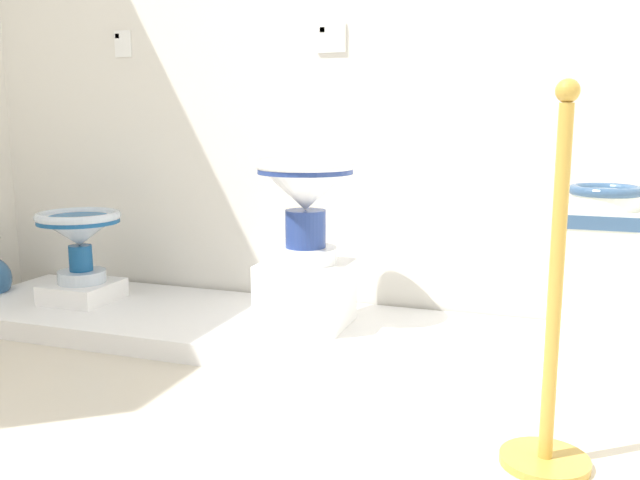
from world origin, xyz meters
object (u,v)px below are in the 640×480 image
Objects in this scene: antique_toilet_broad_patterned at (79,231)px; plinth_block_pale_glazed at (306,293)px; plinth_block_central_ornate at (596,328)px; plinth_block_broad_patterned at (83,291)px; info_placard_first at (123,44)px; info_placard_second at (331,38)px; stanchion_post_near_right at (551,354)px; antique_toilet_pale_glazed at (305,193)px; antique_toilet_central_ornate at (602,244)px.

antique_toilet_broad_patterned is 1.09× the size of plinth_block_pale_glazed.
plinth_block_broad_patterned is at bearing -178.93° from plinth_block_central_ornate.
info_placard_first reaches higher than plinth_block_pale_glazed.
info_placard_second reaches higher than antique_toilet_broad_patterned.
stanchion_post_near_right reaches higher than plinth_block_pale_glazed.
antique_toilet_pale_glazed is 1.27m from plinth_block_central_ornate.
antique_toilet_central_ornate is (2.35, 0.04, 0.08)m from antique_toilet_broad_patterned.
antique_toilet_pale_glazed is (-0.00, 0.00, 0.44)m from plinth_block_pale_glazed.
plinth_block_pale_glazed is 0.84× the size of antique_toilet_pale_glazed.
plinth_block_central_ornate is at bearing 180.00° from antique_toilet_central_ornate.
plinth_block_pale_glazed is 1.19m from info_placard_second.
info_placard_first reaches higher than antique_toilet_central_ornate.
plinth_block_broad_patterned is 1.17m from plinth_block_pale_glazed.
antique_toilet_broad_patterned reaches higher than plinth_block_broad_patterned.
stanchion_post_near_right is (1.02, -0.77, 0.10)m from plinth_block_pale_glazed.
info_placard_first is at bearing -180.00° from info_placard_second.
plinth_block_central_ornate is 2.51× the size of info_placard_second.
plinth_block_central_ornate is at bearing 1.74° from plinth_block_pale_glazed.
plinth_block_pale_glazed is (1.17, 0.01, -0.21)m from antique_toilet_broad_patterned.
plinth_block_central_ornate is (1.18, 0.04, -0.48)m from antique_toilet_pale_glazed.
info_placard_first reaches higher than plinth_block_broad_patterned.
plinth_block_pale_glazed is at bearing 0.00° from antique_toilet_pale_glazed.
stanchion_post_near_right is at bearing -28.41° from info_placard_first.
info_placard_first is (0.00, 0.43, 1.22)m from plinth_block_broad_patterned.
plinth_block_central_ornate is (2.35, 0.04, 0.05)m from plinth_block_broad_patterned.
plinth_block_pale_glazed is at bearing -178.26° from antique_toilet_central_ornate.
plinth_block_central_ornate is 0.32× the size of stanchion_post_near_right.
antique_toilet_pale_glazed is at bearing -19.68° from info_placard_first.
plinth_block_broad_patterned is 1.71m from info_placard_second.
info_placard_first is at bearing 151.59° from stanchion_post_near_right.
plinth_block_broad_patterned is 0.30m from antique_toilet_broad_patterned.
antique_toilet_pale_glazed is 1.42m from info_placard_first.
antique_toilet_pale_glazed is 3.17× the size of info_placard_second.
antique_toilet_pale_glazed is (1.17, 0.01, 0.53)m from plinth_block_broad_patterned.
antique_toilet_pale_glazed is 0.97× the size of antique_toilet_central_ornate.
antique_toilet_central_ornate is (2.35, 0.04, 0.38)m from plinth_block_broad_patterned.
antique_toilet_pale_glazed is at bearing -178.26° from antique_toilet_central_ornate.
antique_toilet_central_ornate is at bearing 1.07° from plinth_block_broad_patterned.
plinth_block_central_ornate is 1.71m from info_placard_second.
plinth_block_central_ornate reaches higher than plinth_block_broad_patterned.
antique_toilet_broad_patterned is (0.00, 0.00, 0.30)m from plinth_block_broad_patterned.
info_placard_second reaches higher than plinth_block_broad_patterned.
antique_toilet_pale_glazed is 1.26× the size of plinth_block_central_ornate.
info_placard_second is at bearing 93.87° from plinth_block_pale_glazed.
antique_toilet_broad_patterned is at bearing -159.57° from info_placard_second.
antique_toilet_central_ornate reaches higher than plinth_block_broad_patterned.
info_placard_second reaches higher than antique_toilet_pale_glazed.
info_placard_first is 0.97× the size of info_placard_second.
plinth_block_pale_glazed is 1.28m from stanchion_post_near_right.
plinth_block_pale_glazed is 0.44m from antique_toilet_pale_glazed.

